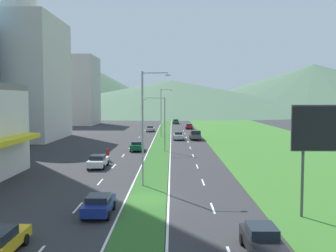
% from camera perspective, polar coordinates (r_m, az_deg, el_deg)
% --- Properties ---
extents(ground_plane, '(600.00, 600.00, 0.00)m').
position_cam_1_polar(ground_plane, '(31.32, -3.17, -11.08)').
color(ground_plane, '#2D2D30').
extents(grass_median, '(3.20, 240.00, 0.06)m').
position_cam_1_polar(grass_median, '(90.56, -0.66, -1.11)').
color(grass_median, '#2D6023').
rests_on(grass_median, ground_plane).
extents(grass_verge_right, '(24.00, 240.00, 0.06)m').
position_cam_1_polar(grass_verge_right, '(92.42, 12.22, -1.09)').
color(grass_verge_right, '#387028').
rests_on(grass_verge_right, ground_plane).
extents(lane_dash_left_2, '(0.16, 2.80, 0.01)m').
position_cam_1_polar(lane_dash_left_2, '(29.84, -13.52, -11.95)').
color(lane_dash_left_2, silver).
rests_on(lane_dash_left_2, ground_plane).
extents(lane_dash_left_3, '(0.16, 2.80, 0.01)m').
position_cam_1_polar(lane_dash_left_3, '(38.19, -10.26, -8.36)').
color(lane_dash_left_3, silver).
rests_on(lane_dash_left_3, ground_plane).
extents(lane_dash_left_4, '(0.16, 2.80, 0.01)m').
position_cam_1_polar(lane_dash_left_4, '(46.71, -8.21, -6.06)').
color(lane_dash_left_4, silver).
rests_on(lane_dash_left_4, ground_plane).
extents(lane_dash_left_5, '(0.16, 2.80, 0.01)m').
position_cam_1_polar(lane_dash_left_5, '(55.33, -6.81, -4.46)').
color(lane_dash_left_5, silver).
rests_on(lane_dash_left_5, ground_plane).
extents(lane_dash_left_6, '(0.16, 2.80, 0.01)m').
position_cam_1_polar(lane_dash_left_6, '(64.00, -5.78, -3.30)').
color(lane_dash_left_6, silver).
rests_on(lane_dash_left_6, ground_plane).
extents(lane_dash_left_7, '(0.16, 2.80, 0.01)m').
position_cam_1_polar(lane_dash_left_7, '(72.70, -5.01, -2.41)').
color(lane_dash_left_7, silver).
rests_on(lane_dash_left_7, ground_plane).
extents(lane_dash_left_8, '(0.16, 2.80, 0.01)m').
position_cam_1_polar(lane_dash_left_8, '(81.43, -4.40, -1.71)').
color(lane_dash_left_8, silver).
rests_on(lane_dash_left_8, ground_plane).
extents(lane_dash_left_9, '(0.16, 2.80, 0.01)m').
position_cam_1_polar(lane_dash_left_9, '(90.18, -3.91, -1.15)').
color(lane_dash_left_9, silver).
rests_on(lane_dash_left_9, ground_plane).
extents(lane_dash_left_10, '(0.16, 2.80, 0.01)m').
position_cam_1_polar(lane_dash_left_10, '(98.94, -3.51, -0.69)').
color(lane_dash_left_10, silver).
rests_on(lane_dash_left_10, ground_plane).
extents(lane_dash_right_2, '(0.16, 2.80, 0.01)m').
position_cam_1_polar(lane_dash_right_2, '(29.14, 6.80, -12.25)').
color(lane_dash_right_2, silver).
rests_on(lane_dash_right_2, ground_plane).
extents(lane_dash_right_3, '(0.16, 2.80, 0.01)m').
position_cam_1_polar(lane_dash_right_3, '(37.65, 5.35, -8.50)').
color(lane_dash_right_3, silver).
rests_on(lane_dash_right_3, ground_plane).
extents(lane_dash_right_4, '(0.16, 2.80, 0.01)m').
position_cam_1_polar(lane_dash_right_4, '(46.27, 4.45, -6.13)').
color(lane_dash_right_4, silver).
rests_on(lane_dash_right_4, ground_plane).
extents(lane_dash_right_5, '(0.16, 2.80, 0.01)m').
position_cam_1_polar(lane_dash_right_5, '(54.95, 3.83, -4.50)').
color(lane_dash_right_5, silver).
rests_on(lane_dash_right_5, ground_plane).
extents(lane_dash_right_6, '(0.16, 2.80, 0.01)m').
position_cam_1_polar(lane_dash_right_6, '(63.67, 3.39, -3.32)').
color(lane_dash_right_6, silver).
rests_on(lane_dash_right_6, ground_plane).
extents(lane_dash_right_7, '(0.16, 2.80, 0.01)m').
position_cam_1_polar(lane_dash_right_7, '(72.42, 3.06, -2.43)').
color(lane_dash_right_7, silver).
rests_on(lane_dash_right_7, ground_plane).
extents(lane_dash_right_8, '(0.16, 2.80, 0.01)m').
position_cam_1_polar(lane_dash_right_8, '(81.18, 2.79, -1.73)').
color(lane_dash_right_8, silver).
rests_on(lane_dash_right_8, ground_plane).
extents(lane_dash_right_9, '(0.16, 2.80, 0.01)m').
position_cam_1_polar(lane_dash_right_9, '(89.95, 2.58, -1.16)').
color(lane_dash_right_9, silver).
rests_on(lane_dash_right_9, ground_plane).
extents(lane_dash_right_10, '(0.16, 2.80, 0.01)m').
position_cam_1_polar(lane_dash_right_10, '(98.73, 2.41, -0.70)').
color(lane_dash_right_10, silver).
rests_on(lane_dash_right_10, ground_plane).
extents(edge_line_median_left, '(0.16, 240.00, 0.01)m').
position_cam_1_polar(edge_line_median_left, '(90.62, -1.77, -1.12)').
color(edge_line_median_left, silver).
rests_on(edge_line_median_left, ground_plane).
extents(edge_line_median_right, '(0.16, 240.00, 0.01)m').
position_cam_1_polar(edge_line_median_right, '(90.54, 0.45, -1.12)').
color(edge_line_median_right, silver).
rests_on(edge_line_median_right, ground_plane).
extents(domed_building, '(18.80, 18.80, 35.98)m').
position_cam_1_polar(domed_building, '(83.66, -22.46, 8.06)').
color(domed_building, beige).
rests_on(domed_building, ground_plane).
extents(midrise_colored, '(14.87, 14.87, 22.00)m').
position_cam_1_polar(midrise_colored, '(126.08, -14.14, 5.22)').
color(midrise_colored, '#B7B2A8').
rests_on(midrise_colored, ground_plane).
extents(hill_far_left, '(165.96, 165.96, 44.45)m').
position_cam_1_polar(hill_far_left, '(335.65, -14.27, 6.33)').
color(hill_far_left, '#47664C').
rests_on(hill_far_left, ground_plane).
extents(hill_far_center, '(219.97, 219.97, 20.99)m').
position_cam_1_polar(hill_far_center, '(252.87, 0.54, 4.58)').
color(hill_far_center, '#47664C').
rests_on(hill_far_center, ground_plane).
extents(hill_far_right, '(238.85, 238.85, 36.61)m').
position_cam_1_polar(hill_far_right, '(327.16, 21.18, 5.56)').
color(hill_far_right, '#47664C').
rests_on(hill_far_right, ground_plane).
extents(street_lamp_near, '(2.74, 0.43, 10.78)m').
position_cam_1_polar(street_lamp_near, '(35.14, -3.47, 0.64)').
color(street_lamp_near, '#99999E').
rests_on(street_lamp_near, ground_plane).
extents(street_lamp_mid, '(3.48, 0.28, 8.56)m').
position_cam_1_polar(street_lamp_mid, '(58.79, -0.90, 0.98)').
color(street_lamp_mid, '#99999E').
rests_on(street_lamp_mid, ground_plane).
extents(street_lamp_far, '(2.66, 0.33, 10.50)m').
position_cam_1_polar(street_lamp_far, '(82.40, -0.89, 2.50)').
color(street_lamp_far, '#99999E').
rests_on(street_lamp_far, ground_plane).
extents(billboard_roadside, '(5.22, 0.28, 7.81)m').
position_cam_1_polar(billboard_roadside, '(27.85, 23.32, -1.04)').
color(billboard_roadside, '#4C4C51').
rests_on(billboard_roadside, ground_plane).
extents(car_0, '(1.86, 4.19, 1.51)m').
position_cam_1_polar(car_0, '(21.30, 14.10, -16.44)').
color(car_0, black).
rests_on(car_0, ground_plane).
extents(car_1, '(1.95, 4.06, 1.45)m').
position_cam_1_polar(car_1, '(27.62, -10.45, -11.61)').
color(car_1, navy).
rests_on(car_1, ground_plane).
extents(car_2, '(1.95, 4.49, 1.58)m').
position_cam_1_polar(car_2, '(76.23, 1.58, -1.49)').
color(car_2, '#B2B2B7').
rests_on(car_2, ground_plane).
extents(car_3, '(1.96, 4.31, 1.51)m').
position_cam_1_polar(car_3, '(60.05, -4.74, -3.03)').
color(car_3, '#0C5128').
rests_on(car_3, ground_plane).
extents(car_4, '(1.99, 4.72, 1.52)m').
position_cam_1_polar(car_4, '(125.94, 1.19, 0.68)').
color(car_4, '#0C5128').
rests_on(car_4, ground_plane).
extents(car_6, '(1.90, 4.50, 1.44)m').
position_cam_1_polar(car_6, '(95.77, -2.69, -0.40)').
color(car_6, '#B2B2B7').
rests_on(car_6, ground_plane).
extents(car_7, '(2.03, 4.67, 1.54)m').
position_cam_1_polar(car_7, '(45.99, -10.56, -5.26)').
color(car_7, silver).
rests_on(car_7, ground_plane).
extents(car_9, '(1.93, 4.37, 1.42)m').
position_cam_1_polar(car_9, '(104.18, 3.23, -0.05)').
color(car_9, maroon).
rests_on(car_9, ground_plane).
extents(pickup_truck_0, '(2.18, 5.40, 2.00)m').
position_cam_1_polar(pickup_truck_0, '(76.47, 4.17, -1.35)').
color(pickup_truck_0, '#515459').
rests_on(pickup_truck_0, ground_plane).
extents(motorcycle_rider, '(0.36, 2.00, 1.80)m').
position_cam_1_polar(motorcycle_rider, '(50.18, -9.09, -4.51)').
color(motorcycle_rider, black).
rests_on(motorcycle_rider, ground_plane).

